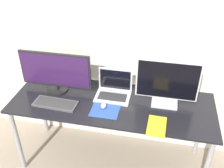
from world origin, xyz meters
name	(u,v)px	position (x,y,z in m)	size (l,w,h in m)	color
wall_back	(121,31)	(0.00, 0.72, 1.25)	(7.00, 0.05, 2.50)	silver
desk	(112,110)	(0.00, 0.33, 0.66)	(1.78, 0.65, 0.74)	black
monitor_left	(55,72)	(-0.54, 0.40, 0.94)	(0.66, 0.19, 0.39)	black
monitor_right	(167,83)	(0.45, 0.40, 0.96)	(0.52, 0.15, 0.42)	silver
laptop	(114,89)	(-0.01, 0.44, 0.80)	(0.31, 0.23, 0.23)	silver
keyboard	(55,104)	(-0.48, 0.19, 0.75)	(0.39, 0.17, 0.02)	#4C4C51
mousepad	(105,110)	(-0.03, 0.21, 0.74)	(0.24, 0.22, 0.00)	#2D519E
mouse	(104,106)	(-0.05, 0.23, 0.77)	(0.05, 0.07, 0.04)	silver
book	(157,126)	(0.41, 0.08, 0.75)	(0.15, 0.23, 0.02)	yellow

